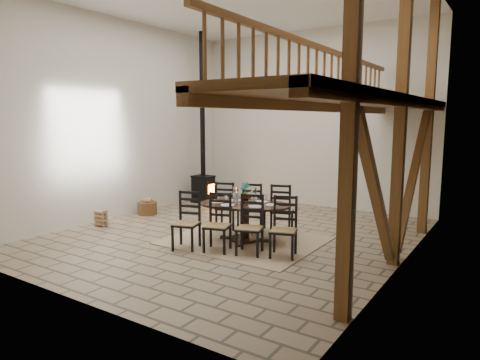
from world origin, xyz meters
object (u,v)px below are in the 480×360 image
Objects in this scene: log_basket at (147,208)px; log_stack at (101,218)px; wood_stove at (203,165)px; dining_table at (244,223)px.

log_stack is (0.01, -1.50, 0.01)m from log_basket.
wood_stove is at bearing 86.84° from log_stack.
log_basket is at bearing -96.10° from wood_stove.
log_stack is at bearing -89.55° from log_basket.
log_basket is at bearing 149.75° from dining_table.
log_basket is 1.33× the size of log_stack.
log_stack is (-3.52, -0.74, -0.21)m from dining_table.
dining_table is at bearing -41.40° from wood_stove.
wood_stove reaches higher than log_stack.
dining_table is at bearing 11.85° from log_stack.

